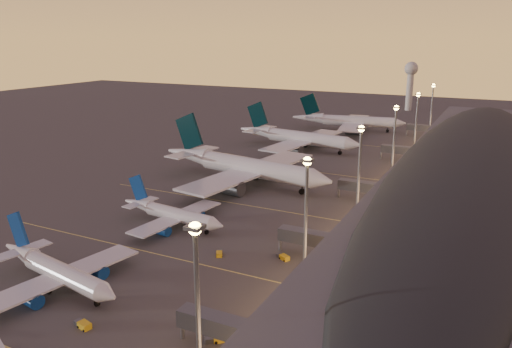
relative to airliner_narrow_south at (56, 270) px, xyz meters
The scene contains 14 objects.
ground 27.60m from the airliner_narrow_south, 75.13° to the left, with size 700.00×700.00×0.00m, color #3C3937.
airliner_narrow_south is the anchor object (origin of this frame).
airliner_narrow_north 38.28m from the airliner_narrow_south, 89.35° to the left, with size 34.49×30.99×12.31m.
airliner_wide_near 82.68m from the airliner_narrow_south, 91.38° to the left, with size 69.23×63.74×22.18m.
airliner_wide_mid 140.96m from the airliner_narrow_south, 92.18° to the left, with size 61.48×56.53×19.68m.
airliner_wide_far 195.31m from the airliner_narrow_south, 89.45° to the left, with size 60.03×55.36×19.25m.
terminal_building 120.66m from the airliner_narrow_south, 55.16° to the left, with size 56.35×255.00×17.46m.
light_masts 102.06m from the airliner_narrow_south, 64.81° to the left, with size 2.20×217.20×25.90m.
radar_tower 287.56m from the airliner_narrow_south, 86.60° to the left, with size 9.00×9.00×32.50m.
lane_markings 66.93m from the airliner_narrow_south, 83.96° to the left, with size 90.00×180.36×0.00m.
baggage_tug_a 18.18m from the airliner_narrow_south, 28.83° to the right, with size 3.89×2.26×1.09m.
baggage_tug_b 38.88m from the airliner_narrow_south, ahead, with size 4.14×3.81×1.22m.
baggage_tug_c 48.18m from the airliner_narrow_south, 42.04° to the left, with size 3.71×2.89×1.04m.
baggage_tug_d 35.10m from the airliner_narrow_south, 51.58° to the left, with size 2.68×3.41×0.96m.
Camera 1 is at (69.85, -89.81, 48.80)m, focal length 35.00 mm.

